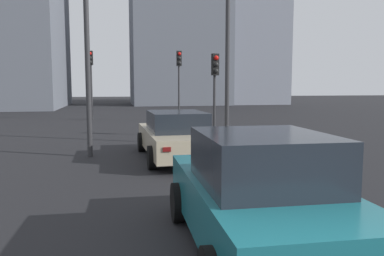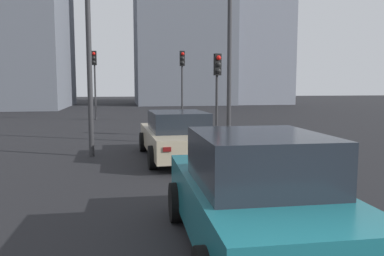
{
  "view_description": "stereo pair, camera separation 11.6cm",
  "coord_description": "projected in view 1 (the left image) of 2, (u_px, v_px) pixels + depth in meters",
  "views": [
    {
      "loc": [
        -1.53,
        1.62,
        2.21
      ],
      "look_at": [
        7.18,
        -0.11,
        1.24
      ],
      "focal_mm": 36.14,
      "sensor_mm": 36.0,
      "label": 1
    },
    {
      "loc": [
        -1.55,
        1.51,
        2.21
      ],
      "look_at": [
        7.18,
        -0.11,
        1.24
      ],
      "focal_mm": 36.14,
      "sensor_mm": 36.0,
      "label": 2
    }
  ],
  "objects": [
    {
      "name": "car_beige_lead",
      "position": [
        176.0,
        135.0,
        11.74
      ],
      "size": [
        4.82,
        2.12,
        1.44
      ],
      "rotation": [
        0.0,
        0.0,
        0.03
      ],
      "color": "tan",
      "rests_on": "ground_plane"
    },
    {
      "name": "street_lamp_far",
      "position": [
        228.0,
        41.0,
        14.0
      ],
      "size": [
        0.56,
        0.36,
        6.42
      ],
      "color": "#2D2D30",
      "rests_on": "ground_plane"
    },
    {
      "name": "building_facade_left",
      "position": [
        236.0,
        56.0,
        50.31
      ],
      "size": [
        12.83,
        9.57,
        12.11
      ],
      "primitive_type": "cube",
      "color": "gray",
      "rests_on": "ground_plane"
    },
    {
      "name": "building_facade_center",
      "position": [
        177.0,
        33.0,
        47.06
      ],
      "size": [
        11.03,
        11.2,
        17.18
      ],
      "primitive_type": "cube",
      "color": "slate",
      "rests_on": "ground_plane"
    },
    {
      "name": "traffic_light_near_left",
      "position": [
        179.0,
        71.0,
        23.41
      ],
      "size": [
        0.32,
        0.3,
        4.31
      ],
      "rotation": [
        0.0,
        0.0,
        3.22
      ],
      "color": "#2D2D30",
      "rests_on": "ground_plane"
    },
    {
      "name": "traffic_light_near_right",
      "position": [
        215.0,
        77.0,
        16.23
      ],
      "size": [
        0.33,
        0.31,
        3.55
      ],
      "rotation": [
        0.0,
        0.0,
        3.29
      ],
      "color": "#2D2D30",
      "rests_on": "ground_plane"
    },
    {
      "name": "street_lamp_kerbside",
      "position": [
        86.0,
        8.0,
        11.64
      ],
      "size": [
        0.56,
        0.36,
        7.76
      ],
      "color": "#2D2D30",
      "rests_on": "ground_plane"
    },
    {
      "name": "building_facade_right",
      "position": [
        30.0,
        23.0,
        39.5
      ],
      "size": [
        15.01,
        6.15,
        17.25
      ],
      "primitive_type": "cube",
      "color": "slate",
      "rests_on": "ground_plane"
    },
    {
      "name": "car_teal_second",
      "position": [
        258.0,
        195.0,
        5.1
      ],
      "size": [
        4.17,
        2.06,
        1.61
      ],
      "rotation": [
        0.0,
        0.0,
        -0.03
      ],
      "color": "#19606B",
      "rests_on": "ground_plane"
    },
    {
      "name": "traffic_light_far_left",
      "position": [
        91.0,
        71.0,
        24.83
      ],
      "size": [
        0.33,
        0.3,
        4.45
      ],
      "rotation": [
        0.0,
        0.0,
        3.02
      ],
      "color": "#2D2D30",
      "rests_on": "ground_plane"
    }
  ]
}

